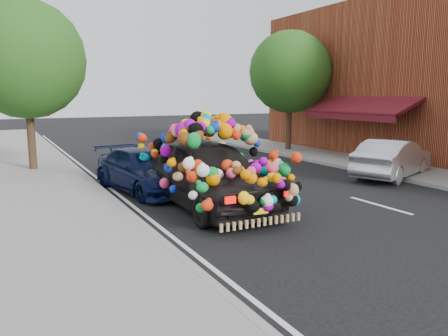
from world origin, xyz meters
name	(u,v)px	position (x,y,z in m)	size (l,w,h in m)	color
ground	(260,225)	(0.00, 0.00, 0.00)	(100.00, 100.00, 0.00)	black
sidewalk	(49,256)	(-4.30, 0.00, 0.06)	(4.00, 60.00, 0.12)	gray
kerb	(157,238)	(-2.35, 0.00, 0.07)	(0.15, 60.00, 0.13)	gray
footpath_far	(407,171)	(8.20, 3.00, 0.06)	(3.00, 40.00, 0.12)	gray
lane_markings	(379,205)	(3.60, 0.00, 0.01)	(6.00, 50.00, 0.01)	silver
tree_near_sidewalk	(26,60)	(-3.80, 9.50, 4.02)	(4.20, 4.20, 6.13)	#332114
tree_far_b	(290,72)	(8.00, 10.00, 3.89)	(4.00, 4.00, 5.90)	#332114
plush_art_car	(208,159)	(-0.29, 2.00, 1.22)	(2.47, 5.25, 2.36)	black
navy_sedan	(144,170)	(-1.18, 4.50, 0.61)	(1.70, 4.18, 1.21)	black
silver_hatchback	(393,158)	(7.00, 2.61, 0.66)	(1.39, 3.99, 1.31)	silver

